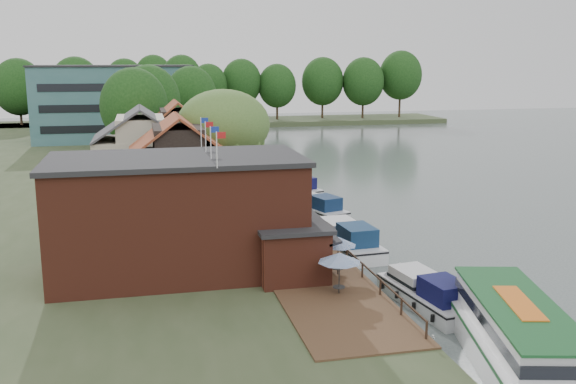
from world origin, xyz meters
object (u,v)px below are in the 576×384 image
umbrella_3 (303,231)px  pub (210,213)px  umbrella_5 (293,212)px  cottage_a (179,166)px  cruiser_3 (294,184)px  cruiser_2 (315,204)px  tour_boat (522,340)px  cottage_b (141,151)px  cruiser_0 (427,289)px  umbrella_4 (283,223)px  cruiser_1 (347,235)px  hotel_block (114,103)px  umbrella_2 (310,247)px  willow (224,146)px  umbrella_1 (338,256)px  swan (432,346)px  umbrella_0 (339,273)px  cottage_c (177,139)px

umbrella_3 → pub: bearing=-156.9°
umbrella_3 → umbrella_5: bearing=83.4°
cottage_a → cruiser_3: size_ratio=0.95×
cruiser_2 → tour_boat: tour_boat is taller
pub → cottage_b: bearing=99.1°
cruiser_0 → cruiser_2: 22.80m
cruiser_0 → cottage_a: bearing=112.6°
umbrella_4 → cruiser_1: bearing=-4.8°
pub → cruiser_3: pub is taller
hotel_block → umbrella_5: size_ratio=10.67×
umbrella_2 → umbrella_5: same height
willow → tour_boat: 36.52m
willow → cruiser_2: willow is taller
umbrella_1 → swan: (2.07, -8.93, -2.07)m
umbrella_3 → tour_boat: umbrella_3 is taller
cruiser_3 → willow: bearing=-161.5°
cruiser_2 → tour_boat: 31.29m
umbrella_3 → cruiser_0: 10.82m
umbrella_1 → cottage_a: bearing=115.0°
umbrella_3 → umbrella_1: bearing=-83.4°
umbrella_0 → umbrella_5: (0.91, 15.04, 0.00)m
cruiser_2 → cruiser_3: size_ratio=0.99×
cottage_c → umbrella_3: bearing=-77.8°
cruiser_0 → cruiser_3: cruiser_3 is taller
hotel_block → cruiser_3: hotel_block is taller
pub → cottage_a: size_ratio=2.33×
cruiser_2 → cruiser_3: (0.31, 9.78, 0.02)m
pub → willow: size_ratio=1.92×
cottage_c → umbrella_5: (7.42, -25.23, -2.96)m
cruiser_0 → swan: bearing=-120.2°
cottage_c → umbrella_4: cottage_c is taller
pub → umbrella_1: size_ratio=8.42×
pub → cottage_a: 15.05m
umbrella_1 → umbrella_3: (-0.69, 5.98, 0.00)m
umbrella_5 → cruiser_3: (4.20, 17.16, -1.21)m
willow → umbrella_3: size_ratio=4.30×
cruiser_1 → umbrella_2: bearing=-130.8°
cruiser_1 → swan: (-1.19, -17.00, -0.96)m
cruiser_0 → hotel_block: bearing=96.5°
tour_boat → cruiser_2: bearing=105.9°
willow → cruiser_3: (8.11, 5.93, -5.13)m
umbrella_4 → cruiser_0: size_ratio=0.27×
cottage_b → cruiser_2: size_ratio=1.08×
umbrella_4 → swan: size_ratio=5.40×
umbrella_5 → swan: (2.08, -20.80, -2.07)m
cruiser_2 → swan: 28.25m
cottage_b → tour_boat: size_ratio=0.66×
cottage_c → cruiser_3: (11.61, -8.07, -4.17)m
cruiser_2 → umbrella_0: bearing=-119.5°
pub → cruiser_0: bearing=-29.6°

